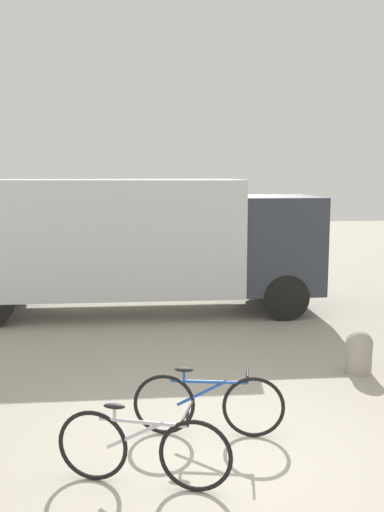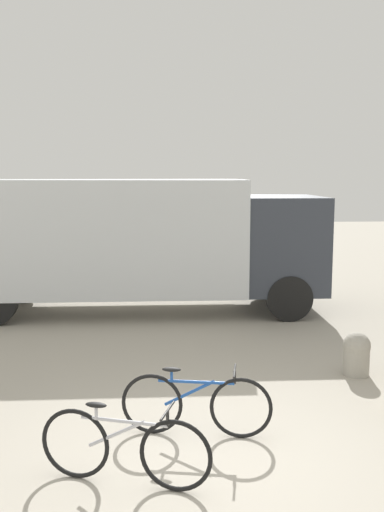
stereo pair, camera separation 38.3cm
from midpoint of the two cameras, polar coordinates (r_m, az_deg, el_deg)
name	(u,v)px [view 2 (the right image)]	position (r m, az deg, el deg)	size (l,w,h in m)	color
ground_plane	(205,459)	(6.44, 3.11, -19.65)	(60.00, 60.00, 0.00)	#A8A091
delivery_truck	(124,238)	(12.47, -5.99, 1.78)	(8.48, 2.42, 2.90)	silver
bicycle_near	(124,447)	(5.84, -4.87, -18.54)	(1.68, 0.64, 0.81)	black
bicycle_middle	(196,404)	(6.78, 2.05, -14.59)	(1.73, 0.48, 0.81)	black
bollard_far_bench	(356,353)	(9.10, 17.30, -9.25)	(0.41, 0.41, 0.66)	#9E998C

